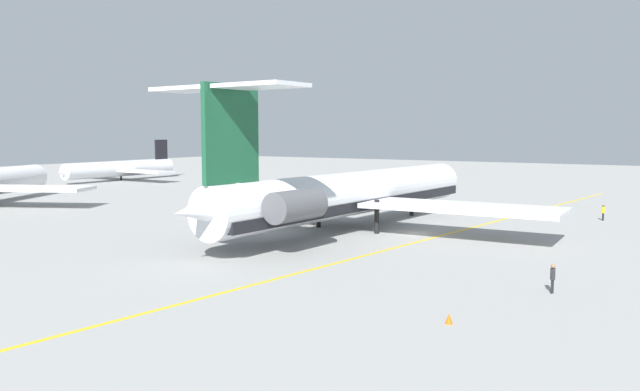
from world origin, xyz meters
The scene contains 9 objects.
ground centered at (0.00, 0.00, 0.00)m, with size 286.38×286.38×0.00m, color gray.
main_jetliner centered at (-1.70, 6.42, 3.63)m, with size 45.67×40.46×13.29m.
airliner_mid_right centered at (29.48, 75.44, 2.34)m, with size 26.49×26.12×7.94m.
ground_crew_near_nose centered at (18.80, -14.12, 1.11)m, with size 0.34×0.34×1.75m.
ground_crew_portside centered at (-16.55, -15.96, 1.14)m, with size 0.44×0.29×1.81m.
safety_cone_nose centered at (-25.57, -12.77, 0.28)m, with size 0.40×0.40×0.55m, color #EA590F.
safety_cone_wingtip centered at (20.97, -9.12, 0.28)m, with size 0.40×0.40×0.55m, color #EA590F.
safety_cone_tail centered at (25.03, 18.36, 0.28)m, with size 0.40×0.40×0.55m, color #EA590F.
taxiway_centreline centered at (-0.42, -2.60, 0.00)m, with size 104.65×0.36×0.01m, color gold.
Camera 1 is at (-55.54, -23.50, 9.71)m, focal length 35.48 mm.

